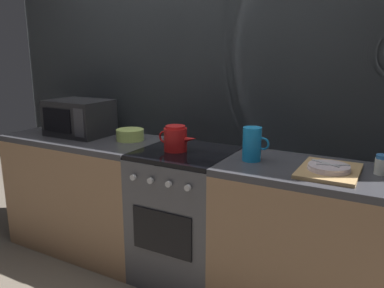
{
  "coord_description": "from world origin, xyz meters",
  "views": [
    {
      "loc": [
        1.2,
        -2.08,
        1.53
      ],
      "look_at": [
        0.04,
        0.0,
        0.95
      ],
      "focal_mm": 35.7,
      "sensor_mm": 36.0,
      "label": 1
    }
  ],
  "objects_px": {
    "stove_unit": "(186,215)",
    "mixing_bowl": "(130,135)",
    "kettle": "(176,139)",
    "pitcher": "(252,144)",
    "spice_jar": "(382,165)",
    "microwave": "(79,118)",
    "dish_pile": "(329,170)"
  },
  "relations": [
    {
      "from": "pitcher",
      "to": "dish_pile",
      "type": "xyz_separation_m",
      "value": [
        0.44,
        -0.03,
        -0.08
      ]
    },
    {
      "from": "stove_unit",
      "to": "mixing_bowl",
      "type": "relative_size",
      "value": 4.5
    },
    {
      "from": "mixing_bowl",
      "to": "spice_jar",
      "type": "xyz_separation_m",
      "value": [
        1.65,
        0.0,
        0.01
      ]
    },
    {
      "from": "kettle",
      "to": "spice_jar",
      "type": "height_order",
      "value": "kettle"
    },
    {
      "from": "dish_pile",
      "to": "spice_jar",
      "type": "distance_m",
      "value": 0.27
    },
    {
      "from": "stove_unit",
      "to": "mixing_bowl",
      "type": "height_order",
      "value": "mixing_bowl"
    },
    {
      "from": "dish_pile",
      "to": "kettle",
      "type": "bearing_deg",
      "value": 179.59
    },
    {
      "from": "stove_unit",
      "to": "mixing_bowl",
      "type": "distance_m",
      "value": 0.71
    },
    {
      "from": "microwave",
      "to": "pitcher",
      "type": "relative_size",
      "value": 2.3
    },
    {
      "from": "mixing_bowl",
      "to": "spice_jar",
      "type": "relative_size",
      "value": 1.9
    },
    {
      "from": "kettle",
      "to": "pitcher",
      "type": "bearing_deg",
      "value": 2.43
    },
    {
      "from": "stove_unit",
      "to": "spice_jar",
      "type": "distance_m",
      "value": 1.25
    },
    {
      "from": "stove_unit",
      "to": "dish_pile",
      "type": "height_order",
      "value": "dish_pile"
    },
    {
      "from": "kettle",
      "to": "pitcher",
      "type": "xyz_separation_m",
      "value": [
        0.51,
        0.02,
        0.02
      ]
    },
    {
      "from": "pitcher",
      "to": "dish_pile",
      "type": "height_order",
      "value": "pitcher"
    },
    {
      "from": "kettle",
      "to": "mixing_bowl",
      "type": "bearing_deg",
      "value": 167.1
    },
    {
      "from": "dish_pile",
      "to": "pitcher",
      "type": "bearing_deg",
      "value": 176.32
    },
    {
      "from": "stove_unit",
      "to": "kettle",
      "type": "distance_m",
      "value": 0.54
    },
    {
      "from": "microwave",
      "to": "spice_jar",
      "type": "xyz_separation_m",
      "value": [
        2.1,
        0.04,
        -0.08
      ]
    },
    {
      "from": "microwave",
      "to": "stove_unit",
      "type": "bearing_deg",
      "value": -1.71
    },
    {
      "from": "stove_unit",
      "to": "kettle",
      "type": "height_order",
      "value": "kettle"
    },
    {
      "from": "pitcher",
      "to": "kettle",
      "type": "bearing_deg",
      "value": -177.57
    },
    {
      "from": "microwave",
      "to": "mixing_bowl",
      "type": "distance_m",
      "value": 0.46
    },
    {
      "from": "microwave",
      "to": "dish_pile",
      "type": "xyz_separation_m",
      "value": [
        1.86,
        -0.07,
        -0.12
      ]
    },
    {
      "from": "stove_unit",
      "to": "microwave",
      "type": "distance_m",
      "value": 1.12
    },
    {
      "from": "stove_unit",
      "to": "dish_pile",
      "type": "distance_m",
      "value": 1.01
    },
    {
      "from": "microwave",
      "to": "dish_pile",
      "type": "distance_m",
      "value": 1.86
    },
    {
      "from": "pitcher",
      "to": "spice_jar",
      "type": "distance_m",
      "value": 0.7
    },
    {
      "from": "kettle",
      "to": "mixing_bowl",
      "type": "height_order",
      "value": "kettle"
    },
    {
      "from": "pitcher",
      "to": "mixing_bowl",
      "type": "bearing_deg",
      "value": 175.16
    },
    {
      "from": "mixing_bowl",
      "to": "pitcher",
      "type": "bearing_deg",
      "value": -4.84
    },
    {
      "from": "stove_unit",
      "to": "dish_pile",
      "type": "relative_size",
      "value": 2.25
    }
  ]
}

